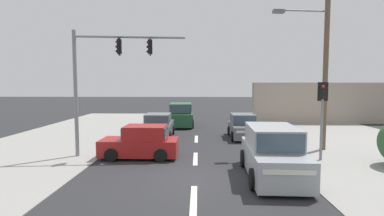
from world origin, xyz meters
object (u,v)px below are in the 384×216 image
Objects in this scene: traffic_signal_mast at (103,70)px; suv_kerbside_parked at (273,154)px; hatchback_crossing_left at (243,127)px; pedestal_signal_right_kerb at (322,108)px; suv_receding_far at (181,115)px; utility_pole_midground_right at (324,48)px; sedan_oncoming_mid at (158,127)px; hatchback_oncoming_near at (141,143)px.

traffic_signal_mast reaches higher than suv_kerbside_parked.
hatchback_crossing_left is at bearing 89.17° from suv_kerbside_parked.
suv_receding_far is (-7.04, 11.14, -1.53)m from pedestal_signal_right_kerb.
hatchback_crossing_left is (-3.56, 3.55, -4.65)m from utility_pole_midground_right.
traffic_signal_mast is at bearing -111.16° from sedan_oncoming_mid.
traffic_signal_mast is (-11.00, -1.53, -1.21)m from utility_pole_midground_right.
utility_pole_midground_right is 2.74× the size of hatchback_crossing_left.
suv_receding_far is at bearing 73.60° from traffic_signal_mast.
hatchback_crossing_left is (5.60, 5.41, 0.00)m from hatchback_oncoming_near.
suv_kerbside_parked is at bearing -27.28° from hatchback_oncoming_near.
traffic_signal_mast reaches higher than hatchback_crossing_left.
sedan_oncoming_mid is (-1.15, -5.46, -0.18)m from suv_receding_far.
suv_kerbside_parked is 9.77m from sedan_oncoming_mid.
traffic_signal_mast is at bearing -172.08° from utility_pole_midground_right.
utility_pole_midground_right reaches higher than suv_kerbside_parked.
utility_pole_midground_right reaches higher than pedestal_signal_right_kerb.
suv_kerbside_parked reaches higher than hatchback_crossing_left.
pedestal_signal_right_kerb is at bearing -111.81° from utility_pole_midground_right.
hatchback_oncoming_near is at bearing -96.55° from suv_receding_far.
traffic_signal_mast is 8.61m from suv_kerbside_parked.
pedestal_signal_right_kerb is at bearing -65.16° from hatchback_crossing_left.
sedan_oncoming_mid is (-9.07, 3.45, -4.65)m from utility_pole_midground_right.
utility_pole_midground_right is at bearing -44.92° from hatchback_crossing_left.
hatchback_oncoming_near is at bearing -10.14° from traffic_signal_mast.
pedestal_signal_right_kerb is at bearing -57.71° from suv_receding_far.
suv_receding_far reaches higher than hatchback_crossing_left.
hatchback_oncoming_near is 6.17m from suv_kerbside_parked.
utility_pole_midground_right reaches higher than traffic_signal_mast.
suv_kerbside_parked is at bearing -56.49° from sedan_oncoming_mid.
utility_pole_midground_right is at bearing 68.19° from pedestal_signal_right_kerb.
pedestal_signal_right_kerb reaches higher than suv_kerbside_parked.
hatchback_oncoming_near is 0.86× the size of sedan_oncoming_mid.
pedestal_signal_right_kerb is 6.59m from hatchback_crossing_left.
utility_pole_midground_right is at bearing -20.84° from sedan_oncoming_mid.
suv_receding_far is at bearing 131.65° from utility_pole_midground_right.
pedestal_signal_right_kerb is 0.77× the size of suv_kerbside_parked.
utility_pole_midground_right is 1.66× the size of traffic_signal_mast.
utility_pole_midground_right is at bearing 51.85° from suv_kerbside_parked.
suv_kerbside_parked is (-2.79, -2.47, -1.53)m from pedestal_signal_right_kerb.
suv_kerbside_parked reaches higher than sedan_oncoming_mid.
traffic_signal_mast is 1.41× the size of sedan_oncoming_mid.
hatchback_crossing_left is 0.86× the size of sedan_oncoming_mid.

